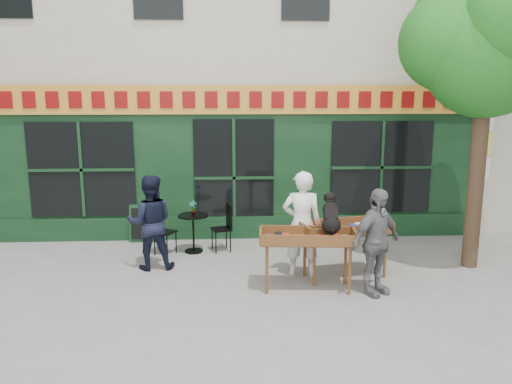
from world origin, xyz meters
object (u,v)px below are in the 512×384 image
man_right (376,242)px  bistro_table (193,226)px  book_cart_right (346,231)px  dog (331,212)px  man_left (150,222)px  book_cart_center (308,240)px  woman (302,224)px

man_right → bistro_table: size_ratio=2.24×
book_cart_right → man_right: man_right is taller
dog → man_left: size_ratio=0.35×
bistro_table → man_left: (-0.70, -0.90, 0.31)m
book_cart_center → man_right: man_right is taller
book_cart_center → bistro_table: 2.85m
dog → bistro_table: (-2.31, 2.09, -0.75)m
dog → bistro_table: bearing=142.5°
woman → man_left: bearing=-5.8°
woman → man_right: woman is taller
man_left → book_cart_right: bearing=163.3°
woman → book_cart_right: 0.75m
book_cart_center → man_left: bearing=161.4°
woman → man_left: woman is taller
man_left → book_cart_center: bearing=150.8°
book_cart_center → woman: size_ratio=0.84×
book_cart_right → bistro_table: book_cart_right is taller
book_cart_right → woman: bearing=156.0°
woman → bistro_table: 2.44m
book_cart_center → book_cart_right: 0.89m
book_cart_center → bistro_table: size_ratio=2.03×
book_cart_center → man_left: 2.90m
woman → book_cart_right: size_ratio=1.15×
man_left → dog: bearing=152.5°
book_cart_center → book_cart_right: bearing=39.0°
dog → man_left: bearing=163.1°
man_right → dog: bearing=131.2°
dog → man_right: man_right is taller
woman → book_cart_right: bearing=173.0°
woman → man_right: bearing=143.5°
man_right → man_left: (-3.69, 1.39, 0.01)m
man_right → bistro_table: (-2.99, 2.29, -0.31)m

